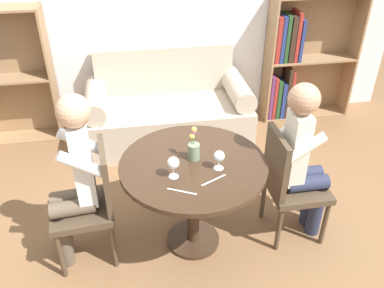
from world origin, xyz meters
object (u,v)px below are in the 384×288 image
wine_glass_left (173,163)px  wine_glass_right (219,157)px  person_left (74,179)px  flower_vase (194,149)px  couch (168,111)px  bookshelf_right (297,61)px  chair_right (289,181)px  person_right (304,159)px  chair_left (91,200)px

wine_glass_left → wine_glass_right: bearing=7.4°
person_left → flower_vase: size_ratio=5.29×
couch → person_left: 1.77m
bookshelf_right → chair_right: size_ratio=1.53×
person_right → wine_glass_right: (-0.64, -0.08, 0.15)m
person_left → wine_glass_left: (0.64, -0.14, 0.15)m
couch → chair_left: (-0.71, -1.52, 0.18)m
flower_vase → chair_left: bearing=-177.9°
chair_right → person_left: size_ratio=0.69×
couch → person_right: bearing=-62.9°
chair_right → person_right: (0.09, 0.00, 0.19)m
chair_left → wine_glass_left: 0.68m
bookshelf_right → person_left: bearing=-141.5°
person_right → wine_glass_right: bearing=97.2°
bookshelf_right → wine_glass_right: bearing=-124.7°
wine_glass_left → wine_glass_right: 0.31m
chair_left → wine_glass_left: (0.56, -0.15, 0.35)m
chair_right → wine_glass_right: size_ratio=6.63×
person_right → wine_glass_right: person_right is taller
bookshelf_right → chair_right: bookshelf_right is taller
chair_right → wine_glass_left: size_ratio=6.02×
bookshelf_right → person_right: bookshelf_right is taller
bookshelf_right → chair_right: 1.98m
couch → bookshelf_right: bearing=10.4°
wine_glass_right → flower_vase: bearing=135.9°
person_right → wine_glass_right: 0.66m
couch → flower_vase: (0.01, -1.49, 0.51)m
couch → bookshelf_right: (1.48, 0.27, 0.34)m
person_left → bookshelf_right: bearing=123.5°
chair_left → wine_glass_right: bearing=77.6°
bookshelf_right → chair_left: 2.83m
chair_right → person_right: bearing=-89.9°
bookshelf_right → person_right: bearing=-110.5°
bookshelf_right → wine_glass_left: (-1.63, -1.94, 0.19)m
chair_left → wine_glass_left: bearing=69.8°
bookshelf_right → wine_glass_left: size_ratio=9.21×
chair_right → person_right: size_ratio=0.71×
bookshelf_right → chair_left: bearing=-140.6°
bookshelf_right → person_left: 2.90m
flower_vase → person_left: bearing=-177.3°
bookshelf_right → chair_right: (-0.77, -1.82, -0.16)m
bookshelf_right → person_left: bookshelf_right is taller
bookshelf_right → person_left: size_ratio=1.06×
person_left → couch: bearing=147.7°
couch → flower_vase: 1.58m
person_right → chair_right: bearing=90.1°
couch → bookshelf_right: size_ratio=1.20×
wine_glass_left → flower_vase: bearing=47.8°
bookshelf_right → chair_left: size_ratio=1.53×
person_left → flower_vase: (0.80, 0.04, 0.12)m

